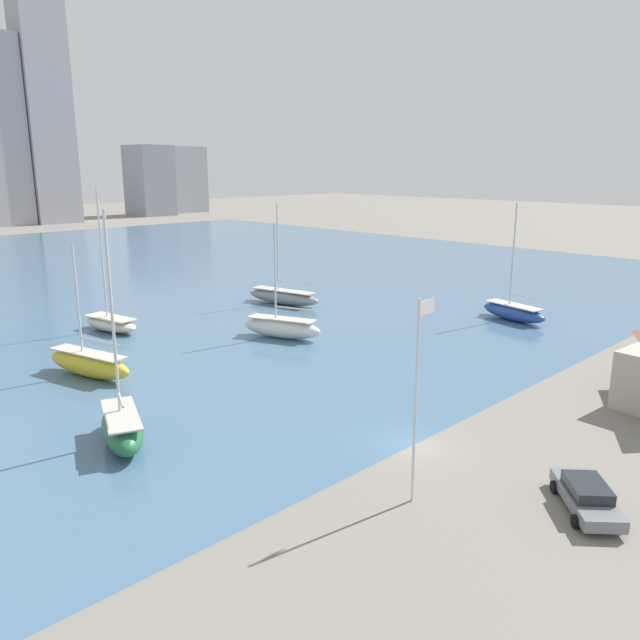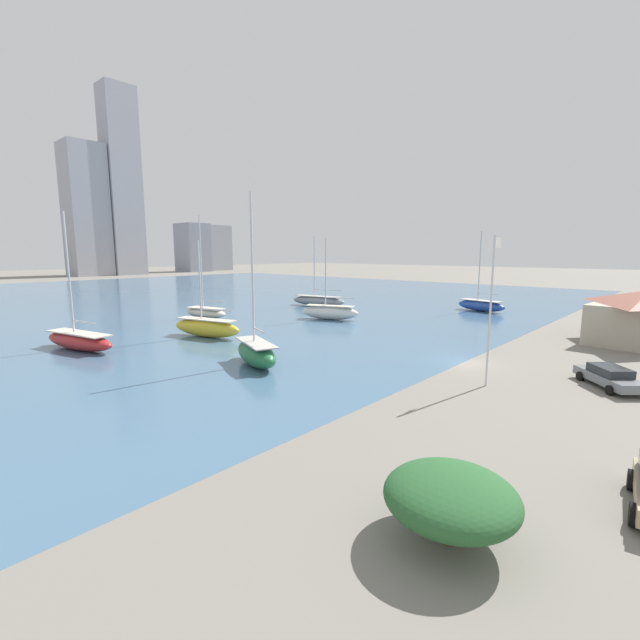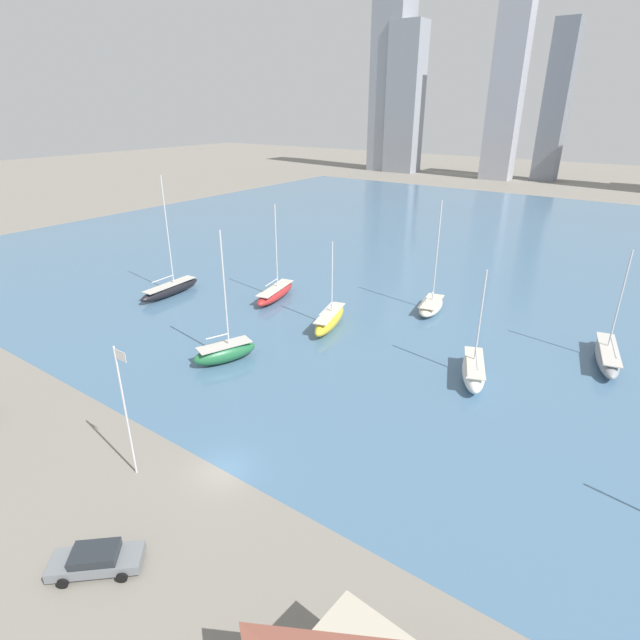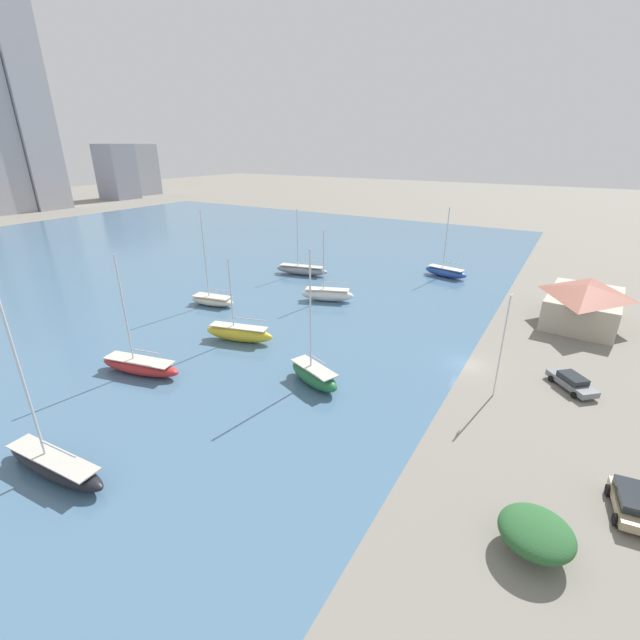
{
  "view_description": "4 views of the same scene",
  "coord_description": "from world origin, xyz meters",
  "px_view_note": "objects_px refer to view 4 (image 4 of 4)",
  "views": [
    {
      "loc": [
        -27.96,
        -20.61,
        16.22
      ],
      "look_at": [
        2.69,
        10.62,
        5.39
      ],
      "focal_mm": 35.0,
      "sensor_mm": 36.0,
      "label": 1
    },
    {
      "loc": [
        -34.12,
        -14.39,
        9.18
      ],
      "look_at": [
        0.71,
        16.87,
        1.77
      ],
      "focal_mm": 24.0,
      "sensor_mm": 36.0,
      "label": 2
    },
    {
      "loc": [
        22.83,
        -19.73,
        24.79
      ],
      "look_at": [
        -2.76,
        16.1,
        5.76
      ],
      "focal_mm": 28.0,
      "sensor_mm": 36.0,
      "label": 3
    },
    {
      "loc": [
        -44.41,
        -7.63,
        22.65
      ],
      "look_at": [
        -1.51,
        17.95,
        2.09
      ],
      "focal_mm": 24.0,
      "sensor_mm": 36.0,
      "label": 4
    }
  ],
  "objects_px": {
    "boat_shed": "(584,304)",
    "parked_sedan_gray": "(572,382)",
    "parked_wagon_tan": "(632,503)",
    "sailboat_black": "(54,464)",
    "sailboat_green": "(314,375)",
    "sailboat_gray": "(302,270)",
    "sailboat_cream": "(212,300)",
    "sailboat_white": "(327,294)",
    "sailboat_blue": "(446,272)",
    "flag_pole": "(502,343)",
    "sailboat_yellow": "(239,333)",
    "sailboat_red": "(140,366)"
  },
  "relations": [
    {
      "from": "sailboat_red",
      "to": "sailboat_cream",
      "type": "height_order",
      "value": "sailboat_cream"
    },
    {
      "from": "flag_pole",
      "to": "sailboat_green",
      "type": "xyz_separation_m",
      "value": [
        -7.21,
        16.11,
        -4.54
      ]
    },
    {
      "from": "sailboat_cream",
      "to": "sailboat_red",
      "type": "bearing_deg",
      "value": -167.09
    },
    {
      "from": "sailboat_black",
      "to": "sailboat_cream",
      "type": "distance_m",
      "value": 36.16
    },
    {
      "from": "sailboat_gray",
      "to": "sailboat_red",
      "type": "relative_size",
      "value": 0.93
    },
    {
      "from": "sailboat_blue",
      "to": "sailboat_cream",
      "type": "distance_m",
      "value": 42.23
    },
    {
      "from": "boat_shed",
      "to": "sailboat_green",
      "type": "bearing_deg",
      "value": 149.54
    },
    {
      "from": "sailboat_gray",
      "to": "sailboat_blue",
      "type": "bearing_deg",
      "value": -74.45
    },
    {
      "from": "boat_shed",
      "to": "sailboat_black",
      "type": "bearing_deg",
      "value": 153.09
    },
    {
      "from": "sailboat_yellow",
      "to": "parked_wagon_tan",
      "type": "bearing_deg",
      "value": -115.5
    },
    {
      "from": "parked_sedan_gray",
      "to": "sailboat_black",
      "type": "bearing_deg",
      "value": -176.49
    },
    {
      "from": "sailboat_gray",
      "to": "sailboat_red",
      "type": "bearing_deg",
      "value": 175.74
    },
    {
      "from": "flag_pole",
      "to": "sailboat_green",
      "type": "bearing_deg",
      "value": 114.12
    },
    {
      "from": "sailboat_yellow",
      "to": "sailboat_green",
      "type": "relative_size",
      "value": 0.75
    },
    {
      "from": "sailboat_yellow",
      "to": "parked_sedan_gray",
      "type": "distance_m",
      "value": 36.88
    },
    {
      "from": "boat_shed",
      "to": "parked_sedan_gray",
      "type": "relative_size",
      "value": 2.66
    },
    {
      "from": "sailboat_red",
      "to": "sailboat_black",
      "type": "xyz_separation_m",
      "value": [
        -13.19,
        -7.36,
        0.01
      ]
    },
    {
      "from": "flag_pole",
      "to": "sailboat_yellow",
      "type": "bearing_deg",
      "value": 96.04
    },
    {
      "from": "sailboat_yellow",
      "to": "sailboat_cream",
      "type": "xyz_separation_m",
      "value": [
        7.76,
        11.96,
        -0.21
      ]
    },
    {
      "from": "boat_shed",
      "to": "sailboat_green",
      "type": "relative_size",
      "value": 0.98
    },
    {
      "from": "sailboat_blue",
      "to": "sailboat_yellow",
      "type": "bearing_deg",
      "value": 172.23
    },
    {
      "from": "parked_wagon_tan",
      "to": "sailboat_black",
      "type": "bearing_deg",
      "value": 18.25
    },
    {
      "from": "flag_pole",
      "to": "sailboat_white",
      "type": "xyz_separation_m",
      "value": [
        15.28,
        27.48,
        -4.58
      ]
    },
    {
      "from": "sailboat_gray",
      "to": "sailboat_white",
      "type": "height_order",
      "value": "sailboat_gray"
    },
    {
      "from": "sailboat_yellow",
      "to": "sailboat_gray",
      "type": "bearing_deg",
      "value": 3.16
    },
    {
      "from": "boat_shed",
      "to": "sailboat_gray",
      "type": "relative_size",
      "value": 1.13
    },
    {
      "from": "parked_sedan_gray",
      "to": "parked_wagon_tan",
      "type": "distance_m",
      "value": 16.35
    },
    {
      "from": "sailboat_cream",
      "to": "parked_wagon_tan",
      "type": "height_order",
      "value": "sailboat_cream"
    },
    {
      "from": "sailboat_gray",
      "to": "parked_wagon_tan",
      "type": "bearing_deg",
      "value": -138.39
    },
    {
      "from": "flag_pole",
      "to": "sailboat_cream",
      "type": "bearing_deg",
      "value": 83.61
    },
    {
      "from": "parked_sedan_gray",
      "to": "sailboat_white",
      "type": "bearing_deg",
      "value": 121.18
    },
    {
      "from": "sailboat_cream",
      "to": "sailboat_white",
      "type": "distance_m",
      "value": 17.57
    },
    {
      "from": "sailboat_red",
      "to": "sailboat_cream",
      "type": "bearing_deg",
      "value": 10.74
    },
    {
      "from": "sailboat_yellow",
      "to": "sailboat_blue",
      "type": "xyz_separation_m",
      "value": [
        40.91,
        -14.19,
        -0.11
      ]
    },
    {
      "from": "sailboat_black",
      "to": "parked_wagon_tan",
      "type": "relative_size",
      "value": 3.52
    },
    {
      "from": "flag_pole",
      "to": "sailboat_gray",
      "type": "bearing_deg",
      "value": 56.79
    },
    {
      "from": "boat_shed",
      "to": "flag_pole",
      "type": "distance_m",
      "value": 26.58
    },
    {
      "from": "sailboat_red",
      "to": "sailboat_white",
      "type": "xyz_separation_m",
      "value": [
        30.04,
        -5.69,
        0.13
      ]
    },
    {
      "from": "sailboat_gray",
      "to": "parked_wagon_tan",
      "type": "xyz_separation_m",
      "value": [
        -35.98,
        -49.28,
        -0.06
      ]
    },
    {
      "from": "boat_shed",
      "to": "parked_wagon_tan",
      "type": "xyz_separation_m",
      "value": [
        -36.14,
        -3.8,
        -1.8
      ]
    },
    {
      "from": "flag_pole",
      "to": "parked_sedan_gray",
      "type": "xyz_separation_m",
      "value": [
        5.25,
        -6.42,
        -4.88
      ]
    },
    {
      "from": "boat_shed",
      "to": "parked_sedan_gray",
      "type": "height_order",
      "value": "boat_shed"
    },
    {
      "from": "sailboat_gray",
      "to": "sailboat_cream",
      "type": "distance_m",
      "value": 20.93
    },
    {
      "from": "sailboat_red",
      "to": "sailboat_green",
      "type": "bearing_deg",
      "value": -78.5
    },
    {
      "from": "flag_pole",
      "to": "parked_wagon_tan",
      "type": "bearing_deg",
      "value": -135.3
    },
    {
      "from": "sailboat_black",
      "to": "sailboat_white",
      "type": "relative_size",
      "value": 1.49
    },
    {
      "from": "sailboat_black",
      "to": "sailboat_green",
      "type": "distance_m",
      "value": 22.9
    },
    {
      "from": "sailboat_green",
      "to": "sailboat_yellow",
      "type": "bearing_deg",
      "value": 94.28
    },
    {
      "from": "sailboat_gray",
      "to": "sailboat_cream",
      "type": "relative_size",
      "value": 0.84
    },
    {
      "from": "sailboat_yellow",
      "to": "sailboat_blue",
      "type": "distance_m",
      "value": 43.31
    }
  ]
}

